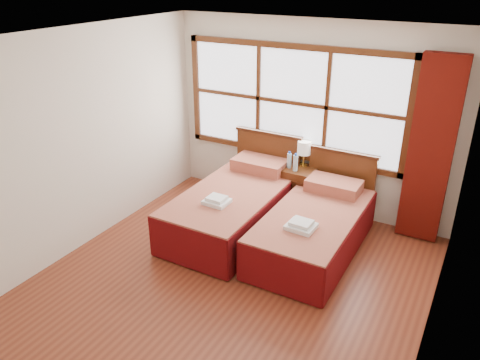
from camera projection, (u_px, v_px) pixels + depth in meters
The scene contains 15 objects.
floor at pixel (225, 288), 5.07m from camera, with size 4.50×4.50×0.00m, color brown.
ceiling at pixel (221, 40), 3.99m from camera, with size 4.50×4.50×0.00m, color white.
wall_back at pixel (309, 119), 6.32m from camera, with size 4.00×4.00×0.00m, color silver.
wall_left at pixel (76, 144), 5.42m from camera, with size 4.50×4.50×0.00m, color silver.
wall_right at pixel (443, 230), 3.64m from camera, with size 4.50×4.50×0.00m, color silver.
window at pixel (292, 102), 6.31m from camera, with size 3.16×0.06×1.56m.
curtain at pixel (431, 152), 5.55m from camera, with size 0.50×0.16×2.30m, color #5E1009.
bed_left at pixel (236, 205), 6.13m from camera, with size 1.08×2.10×1.05m.
bed_right at pixel (315, 227), 5.65m from camera, with size 1.01×2.03×0.97m.
nightstand at pixel (296, 190), 6.53m from camera, with size 0.50×0.49×0.66m.
towels_left at pixel (217, 201), 5.64m from camera, with size 0.30×0.26×0.09m.
towels_right at pixel (301, 225), 5.18m from camera, with size 0.32×0.29×0.09m.
lamp at pixel (304, 148), 6.36m from camera, with size 0.19×0.19×0.36m.
bottle_near at pixel (289, 160), 6.36m from camera, with size 0.06×0.06×0.24m.
bottle_far at pixel (295, 163), 6.27m from camera, with size 0.07×0.07×0.25m.
Camera 1 is at (2.15, -3.52, 3.18)m, focal length 35.00 mm.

